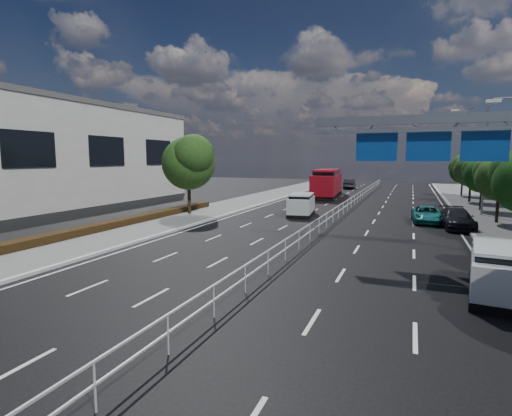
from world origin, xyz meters
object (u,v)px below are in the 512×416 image
(white_minivan, at_px, (301,205))
(red_bus, at_px, (327,183))
(near_car_silver, at_px, (320,191))
(parked_car_teal, at_px, (427,215))
(parked_car_dark, at_px, (457,218))
(silver_minivan, at_px, (500,272))
(overhead_gantry, at_px, (446,140))
(near_car_dark, at_px, (349,184))

(white_minivan, relative_size, red_bus, 0.38)
(near_car_silver, bearing_deg, parked_car_teal, 121.60)
(parked_car_dark, bearing_deg, parked_car_teal, 128.17)
(silver_minivan, relative_size, parked_car_teal, 1.01)
(overhead_gantry, height_order, red_bus, overhead_gantry)
(white_minivan, distance_m, near_car_dark, 32.13)
(overhead_gantry, xyz_separation_m, parked_car_teal, (-0.24, 10.85, -4.99))
(red_bus, bearing_deg, silver_minivan, -73.97)
(near_car_dark, height_order, silver_minivan, silver_minivan)
(overhead_gantry, xyz_separation_m, near_car_silver, (-12.00, 28.10, -4.85))
(near_car_silver, height_order, near_car_dark, near_car_silver)
(overhead_gantry, bearing_deg, white_minivan, 131.84)
(near_car_dark, bearing_deg, parked_car_dark, 105.80)
(overhead_gantry, distance_m, red_bus, 30.51)
(overhead_gantry, xyz_separation_m, parked_car_dark, (1.56, 8.95, -4.93))
(near_car_dark, bearing_deg, silver_minivan, 100.25)
(near_car_silver, bearing_deg, silver_minivan, 109.24)
(near_car_silver, bearing_deg, overhead_gantry, 110.44)
(overhead_gantry, distance_m, silver_minivan, 7.49)
(red_bus, bearing_deg, near_car_dark, 83.18)
(overhead_gantry, distance_m, white_minivan, 15.51)
(white_minivan, relative_size, parked_car_dark, 0.95)
(white_minivan, bearing_deg, overhead_gantry, -55.20)
(near_car_dark, xyz_separation_m, silver_minivan, (12.11, -48.73, 0.12))
(parked_car_dark, bearing_deg, overhead_gantry, -105.16)
(overhead_gantry, bearing_deg, near_car_silver, 113.12)
(red_bus, bearing_deg, white_minivan, -90.34)
(near_car_silver, relative_size, near_car_dark, 0.97)
(overhead_gantry, distance_m, near_car_silver, 30.94)
(parked_car_teal, height_order, parked_car_dark, parked_car_dark)
(white_minivan, distance_m, parked_car_dark, 11.61)
(silver_minivan, distance_m, parked_car_dark, 14.54)
(overhead_gantry, height_order, parked_car_dark, overhead_gantry)
(near_car_dark, xyz_separation_m, parked_car_teal, (10.31, -32.29, -0.14))
(near_car_dark, bearing_deg, overhead_gantry, 100.04)
(parked_car_teal, bearing_deg, silver_minivan, -86.48)
(parked_car_teal, bearing_deg, near_car_dark, 104.98)
(near_car_dark, bearing_deg, red_bus, 84.06)
(red_bus, distance_m, near_car_dark, 15.04)
(overhead_gantry, relative_size, red_bus, 0.88)
(near_car_silver, xyz_separation_m, parked_car_teal, (11.76, -17.25, -0.14))
(parked_car_teal, bearing_deg, parked_car_dark, -49.29)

